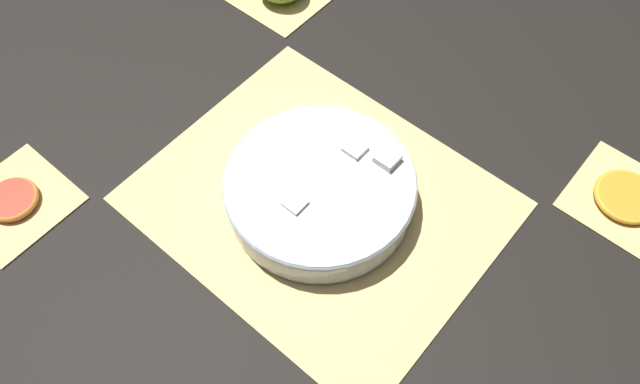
{
  "coord_description": "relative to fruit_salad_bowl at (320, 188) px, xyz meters",
  "views": [
    {
      "loc": [
        -0.31,
        0.37,
        0.79
      ],
      "look_at": [
        0.0,
        0.0,
        0.03
      ],
      "focal_mm": 35.0,
      "sensor_mm": 36.0,
      "label": 1
    }
  ],
  "objects": [
    {
      "name": "grapefruit_slice",
      "position": [
        0.34,
        0.3,
        -0.03
      ],
      "size": [
        0.08,
        0.08,
        0.01
      ],
      "color": "red",
      "rests_on": "coaster_mat_far_right"
    },
    {
      "name": "orange_slice_whole",
      "position": [
        -0.34,
        -0.29,
        -0.03
      ],
      "size": [
        0.09,
        0.09,
        0.01
      ],
      "color": "orange",
      "rests_on": "coaster_mat_near_left"
    },
    {
      "name": "bamboo_mat_center",
      "position": [
        -0.0,
        0.0,
        -0.03
      ],
      "size": [
        0.5,
        0.41,
        0.01
      ],
      "color": "#D6B775",
      "rests_on": "ground_plane"
    },
    {
      "name": "fruit_salad_bowl",
      "position": [
        0.0,
        0.0,
        0.0
      ],
      "size": [
        0.28,
        0.28,
        0.07
      ],
      "color": "silver",
      "rests_on": "bamboo_mat_center"
    },
    {
      "name": "ground_plane",
      "position": [
        -0.0,
        0.0,
        -0.04
      ],
      "size": [
        6.0,
        6.0,
        0.0
      ],
      "primitive_type": "plane",
      "color": "black"
    },
    {
      "name": "coaster_mat_far_right",
      "position": [
        0.34,
        0.3,
        -0.04
      ],
      "size": [
        0.15,
        0.15,
        0.01
      ],
      "color": "#D6B775",
      "rests_on": "ground_plane"
    },
    {
      "name": "coaster_mat_near_left",
      "position": [
        -0.34,
        -0.29,
        -0.04
      ],
      "size": [
        0.15,
        0.15,
        0.01
      ],
      "color": "#D6B775",
      "rests_on": "ground_plane"
    }
  ]
}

